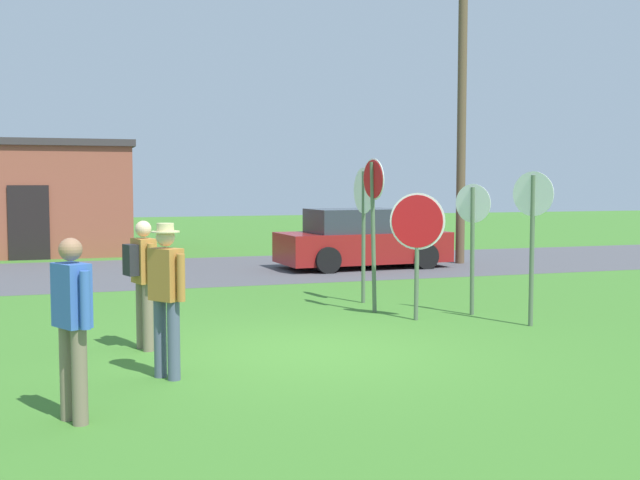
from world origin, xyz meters
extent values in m
plane|color=#3D7528|center=(0.00, 0.00, 0.00)|extent=(80.00, 80.00, 0.00)
cube|color=#4C4C51|center=(0.00, 9.66, 0.00)|extent=(60.00, 6.40, 0.01)
cube|color=brown|center=(-4.00, 16.30, 1.61)|extent=(5.73, 5.14, 3.22)
cube|color=#383333|center=(-4.00, 16.30, 3.32)|extent=(5.93, 5.34, 0.20)
cube|color=black|center=(-4.00, 13.71, 1.05)|extent=(1.10, 0.08, 2.10)
cylinder|color=brown|center=(7.09, 9.21, 4.02)|extent=(0.24, 0.24, 8.03)
cube|color=maroon|center=(4.23, 9.05, 0.53)|extent=(4.40, 2.05, 0.76)
cube|color=#2D333D|center=(3.98, 9.04, 1.21)|extent=(2.32, 1.66, 0.60)
cylinder|color=black|center=(5.51, 10.03, 0.32)|extent=(0.65, 0.26, 0.64)
cylinder|color=black|center=(5.62, 8.23, 0.32)|extent=(0.65, 0.26, 0.64)
cylinder|color=black|center=(2.85, 9.87, 0.32)|extent=(0.65, 0.26, 0.64)
cylinder|color=black|center=(2.96, 8.07, 0.32)|extent=(0.65, 0.26, 0.64)
cylinder|color=#51664C|center=(3.37, 1.81, 1.05)|extent=(0.12, 0.11, 2.11)
cylinder|color=white|center=(3.37, 1.81, 1.84)|extent=(0.36, 0.55, 0.64)
cylinder|color=red|center=(3.38, 1.82, 1.84)|extent=(0.33, 0.51, 0.59)
cylinder|color=#51664C|center=(3.74, 0.65, 1.15)|extent=(0.10, 0.10, 2.29)
cylinder|color=white|center=(3.74, 0.65, 2.01)|extent=(0.33, 0.60, 0.67)
cylinder|color=red|center=(3.74, 0.66, 2.01)|extent=(0.31, 0.55, 0.62)
cylinder|color=#51664C|center=(2.13, 3.57, 1.19)|extent=(0.07, 0.07, 2.38)
cylinder|color=white|center=(2.13, 3.57, 2.03)|extent=(0.07, 0.83, 0.83)
cylinder|color=red|center=(2.14, 3.57, 2.03)|extent=(0.07, 0.77, 0.77)
cylinder|color=#51664C|center=(2.31, 1.68, 0.97)|extent=(0.14, 0.14, 1.95)
cylinder|color=white|center=(2.31, 1.68, 1.57)|extent=(0.71, 0.61, 0.90)
cylinder|color=red|center=(2.30, 1.68, 1.57)|extent=(0.66, 0.57, 0.83)
cylinder|color=#51664C|center=(1.91, 2.54, 1.26)|extent=(0.15, 0.09, 2.52)
cylinder|color=white|center=(1.91, 2.54, 2.23)|extent=(0.12, 0.69, 0.69)
cylinder|color=red|center=(1.90, 2.54, 2.23)|extent=(0.11, 0.64, 0.64)
cylinder|color=#7A6B56|center=(-2.97, -2.10, 0.44)|extent=(0.14, 0.14, 0.88)
cylinder|color=#7A6B56|center=(-2.87, -2.30, 0.44)|extent=(0.14, 0.14, 0.88)
cube|color=#3860B7|center=(-2.92, -2.20, 1.17)|extent=(0.36, 0.42, 0.58)
cylinder|color=#3860B7|center=(-3.03, -1.99, 1.15)|extent=(0.09, 0.09, 0.52)
cylinder|color=#3860B7|center=(-2.80, -2.41, 1.15)|extent=(0.09, 0.09, 0.52)
sphere|color=#9E7051|center=(-2.92, -2.20, 1.58)|extent=(0.21, 0.21, 0.21)
cylinder|color=#4C5670|center=(-1.98, -0.77, 0.44)|extent=(0.14, 0.14, 0.88)
cylinder|color=#4C5670|center=(-1.85, -0.95, 0.44)|extent=(0.14, 0.14, 0.88)
cube|color=#B27533|center=(-1.92, -0.86, 1.17)|extent=(0.39, 0.42, 0.58)
cylinder|color=#B27533|center=(-2.06, -0.66, 1.15)|extent=(0.09, 0.09, 0.52)
cylinder|color=#B27533|center=(-1.78, -1.06, 1.15)|extent=(0.09, 0.09, 0.52)
sphere|color=beige|center=(-1.92, -0.86, 1.58)|extent=(0.21, 0.21, 0.21)
cylinder|color=beige|center=(-1.92, -0.86, 1.64)|extent=(0.32, 0.32, 0.02)
cylinder|color=beige|center=(-1.92, -0.86, 1.69)|extent=(0.19, 0.19, 0.09)
cylinder|color=#7A6B56|center=(-2.04, 0.85, 0.44)|extent=(0.14, 0.14, 0.88)
cylinder|color=#7A6B56|center=(-1.98, 0.64, 0.44)|extent=(0.14, 0.14, 0.88)
cube|color=#B27533|center=(-2.01, 0.74, 1.17)|extent=(0.31, 0.41, 0.58)
cylinder|color=#B27533|center=(-2.08, 0.97, 1.15)|extent=(0.09, 0.09, 0.52)
cylinder|color=#B27533|center=(-1.94, 0.51, 1.15)|extent=(0.09, 0.09, 0.52)
sphere|color=beige|center=(-2.01, 0.74, 1.58)|extent=(0.21, 0.21, 0.21)
cube|color=#232328|center=(-2.18, 0.70, 1.19)|extent=(0.21, 0.29, 0.40)
camera|label=1|loc=(-2.92, -9.52, 2.19)|focal=43.73mm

